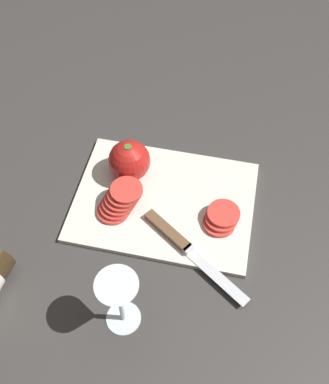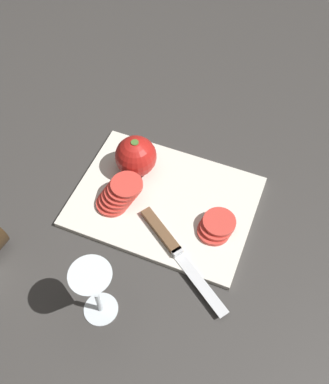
% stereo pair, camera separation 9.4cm
% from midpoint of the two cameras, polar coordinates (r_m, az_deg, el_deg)
% --- Properties ---
extents(ground_plane, '(3.00, 3.00, 0.00)m').
position_cam_midpoint_polar(ground_plane, '(0.98, -2.71, -1.28)').
color(ground_plane, '#383533').
extents(cutting_board, '(0.38, 0.28, 0.01)m').
position_cam_midpoint_polar(cutting_board, '(0.97, -2.77, -1.43)').
color(cutting_board, silver).
rests_on(cutting_board, ground_plane).
extents(wine_glass, '(0.07, 0.07, 0.15)m').
position_cam_midpoint_polar(wine_glass, '(0.77, -9.41, -13.20)').
color(wine_glass, silver).
rests_on(wine_glass, ground_plane).
extents(whole_tomato, '(0.09, 0.09, 0.09)m').
position_cam_midpoint_polar(whole_tomato, '(0.97, -7.24, 3.79)').
color(whole_tomato, red).
rests_on(whole_tomato, cutting_board).
extents(knife, '(0.23, 0.17, 0.01)m').
position_cam_midpoint_polar(knife, '(0.90, -1.48, -6.16)').
color(knife, silver).
rests_on(knife, cutting_board).
extents(tomato_slice_stack_near, '(0.09, 0.10, 0.05)m').
position_cam_midpoint_polar(tomato_slice_stack_near, '(0.94, -8.56, -1.30)').
color(tomato_slice_stack_near, '#D63D33').
rests_on(tomato_slice_stack_near, cutting_board).
extents(tomato_slice_stack_far, '(0.07, 0.08, 0.03)m').
position_cam_midpoint_polar(tomato_slice_stack_far, '(0.92, 4.36, -3.56)').
color(tomato_slice_stack_far, '#D63D33').
rests_on(tomato_slice_stack_far, cutting_board).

